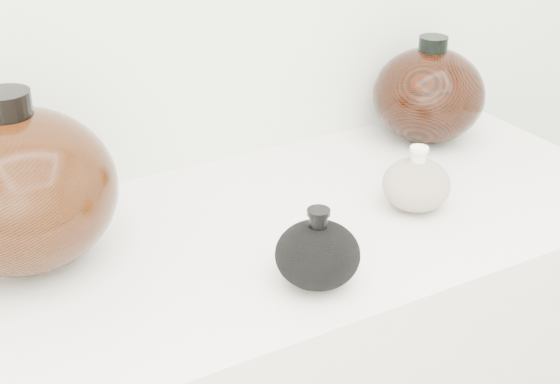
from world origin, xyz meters
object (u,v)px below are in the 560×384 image
cream_gourd_vase (416,184)px  left_round_pot (20,189)px  right_round_pot (429,94)px  black_gourd_vase (318,254)px

cream_gourd_vase → left_round_pot: left_round_pot is taller
cream_gourd_vase → right_round_pot: right_round_pot is taller
left_round_pot → black_gourd_vase: bearing=-37.3°
left_round_pot → right_round_pot: size_ratio=1.40×
right_round_pot → black_gourd_vase: bearing=-144.1°
black_gourd_vase → left_round_pot: left_round_pot is taller
cream_gourd_vase → left_round_pot: 0.57m
black_gourd_vase → cream_gourd_vase: size_ratio=1.01×
black_gourd_vase → left_round_pot: size_ratio=0.40×
black_gourd_vase → left_round_pot: (-0.31, 0.24, 0.06)m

